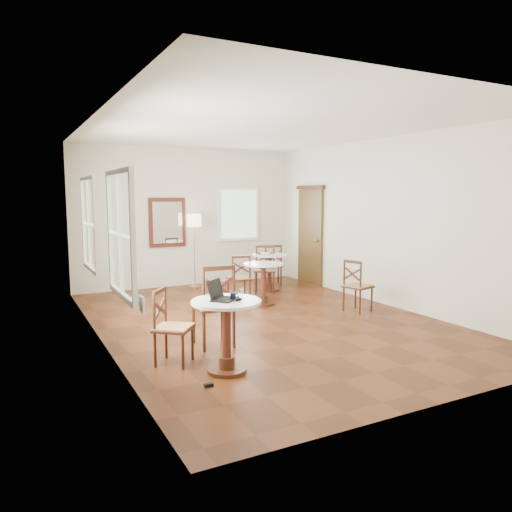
{
  "coord_description": "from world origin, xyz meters",
  "views": [
    {
      "loc": [
        -3.57,
        -6.57,
        1.98
      ],
      "look_at": [
        0.0,
        0.3,
        1.0
      ],
      "focal_mm": 33.85,
      "sensor_mm": 36.0,
      "label": 1
    }
  ],
  "objects_px": {
    "cafe_table_back": "(270,268)",
    "cafe_table_near": "(227,328)",
    "chair_back_a": "(272,265)",
    "navy_mug": "(233,296)",
    "water_glass": "(242,293)",
    "cafe_table_mid": "(263,279)",
    "power_adapter": "(209,385)",
    "chair_near_a": "(214,306)",
    "floor_lamp": "(194,225)",
    "chair_mid_a": "(239,278)",
    "chair_back_b": "(265,269)",
    "mouse": "(238,299)",
    "chair_near_b": "(172,327)",
    "laptop": "(221,295)",
    "chair_mid_b": "(357,286)"
  },
  "relations": [
    {
      "from": "chair_back_a",
      "to": "navy_mug",
      "type": "bearing_deg",
      "value": 75.68
    },
    {
      "from": "chair_mid_b",
      "to": "laptop",
      "type": "relative_size",
      "value": 2.23
    },
    {
      "from": "chair_back_b",
      "to": "chair_near_a",
      "type": "bearing_deg",
      "value": -98.71
    },
    {
      "from": "cafe_table_back",
      "to": "chair_mid_a",
      "type": "bearing_deg",
      "value": -148.47
    },
    {
      "from": "floor_lamp",
      "to": "water_glass",
      "type": "xyz_separation_m",
      "value": [
        -1.22,
        -4.85,
        -0.47
      ]
    },
    {
      "from": "cafe_table_near",
      "to": "water_glass",
      "type": "xyz_separation_m",
      "value": [
        0.23,
        0.09,
        0.36
      ]
    },
    {
      "from": "cafe_table_back",
      "to": "floor_lamp",
      "type": "xyz_separation_m",
      "value": [
        -1.25,
        1.07,
        0.87
      ]
    },
    {
      "from": "water_glass",
      "to": "navy_mug",
      "type": "bearing_deg",
      "value": -147.19
    },
    {
      "from": "cafe_table_back",
      "to": "chair_mid_a",
      "type": "distance_m",
      "value": 1.16
    },
    {
      "from": "chair_near_b",
      "to": "chair_back_a",
      "type": "xyz_separation_m",
      "value": [
        3.53,
        3.87,
        0.01
      ]
    },
    {
      "from": "cafe_table_mid",
      "to": "chair_back_b",
      "type": "bearing_deg",
      "value": 60.08
    },
    {
      "from": "chair_mid_b",
      "to": "mouse",
      "type": "height_order",
      "value": "chair_mid_b"
    },
    {
      "from": "chair_near_b",
      "to": "navy_mug",
      "type": "xyz_separation_m",
      "value": [
        0.54,
        -0.56,
        0.42
      ]
    },
    {
      "from": "mouse",
      "to": "chair_back_b",
      "type": "bearing_deg",
      "value": 39.18
    },
    {
      "from": "power_adapter",
      "to": "chair_mid_a",
      "type": "bearing_deg",
      "value": 60.04
    },
    {
      "from": "chair_back_a",
      "to": "floor_lamp",
      "type": "relative_size",
      "value": 0.57
    },
    {
      "from": "cafe_table_mid",
      "to": "laptop",
      "type": "distance_m",
      "value": 3.42
    },
    {
      "from": "cafe_table_near",
      "to": "chair_back_a",
      "type": "distance_m",
      "value": 5.39
    },
    {
      "from": "floor_lamp",
      "to": "water_glass",
      "type": "bearing_deg",
      "value": -104.08
    },
    {
      "from": "cafe_table_back",
      "to": "chair_near_a",
      "type": "height_order",
      "value": "chair_near_a"
    },
    {
      "from": "mouse",
      "to": "cafe_table_mid",
      "type": "bearing_deg",
      "value": 38.41
    },
    {
      "from": "chair_back_a",
      "to": "water_glass",
      "type": "height_order",
      "value": "water_glass"
    },
    {
      "from": "chair_mid_a",
      "to": "power_adapter",
      "type": "height_order",
      "value": "chair_mid_a"
    },
    {
      "from": "floor_lamp",
      "to": "cafe_table_mid",
      "type": "bearing_deg",
      "value": -76.47
    },
    {
      "from": "chair_back_b",
      "to": "mouse",
      "type": "xyz_separation_m",
      "value": [
        -2.45,
        -3.89,
        0.37
      ]
    },
    {
      "from": "cafe_table_back",
      "to": "cafe_table_near",
      "type": "bearing_deg",
      "value": -124.91
    },
    {
      "from": "laptop",
      "to": "cafe_table_mid",
      "type": "bearing_deg",
      "value": 12.99
    },
    {
      "from": "cafe_table_mid",
      "to": "chair_back_a",
      "type": "bearing_deg",
      "value": 55.9
    },
    {
      "from": "chair_near_a",
      "to": "mouse",
      "type": "height_order",
      "value": "chair_near_a"
    },
    {
      "from": "laptop",
      "to": "power_adapter",
      "type": "bearing_deg",
      "value": -170.97
    },
    {
      "from": "chair_mid_b",
      "to": "chair_back_b",
      "type": "xyz_separation_m",
      "value": [
        -0.59,
        2.2,
        0.03
      ]
    },
    {
      "from": "chair_mid_a",
      "to": "power_adapter",
      "type": "bearing_deg",
      "value": 68.97
    },
    {
      "from": "cafe_table_mid",
      "to": "floor_lamp",
      "type": "xyz_separation_m",
      "value": [
        -0.52,
        2.15,
        0.87
      ]
    },
    {
      "from": "chair_near_a",
      "to": "chair_back_a",
      "type": "relative_size",
      "value": 1.21
    },
    {
      "from": "power_adapter",
      "to": "chair_mid_b",
      "type": "bearing_deg",
      "value": 28.48
    },
    {
      "from": "floor_lamp",
      "to": "power_adapter",
      "type": "distance_m",
      "value": 5.69
    },
    {
      "from": "chair_near_a",
      "to": "floor_lamp",
      "type": "xyz_separation_m",
      "value": [
        1.2,
        3.99,
        0.8
      ]
    },
    {
      "from": "laptop",
      "to": "chair_mid_a",
      "type": "bearing_deg",
      "value": 20.68
    },
    {
      "from": "mouse",
      "to": "chair_near_b",
      "type": "bearing_deg",
      "value": 111.87
    },
    {
      "from": "cafe_table_back",
      "to": "chair_back_a",
      "type": "bearing_deg",
      "value": 55.75
    },
    {
      "from": "chair_mid_b",
      "to": "chair_back_b",
      "type": "bearing_deg",
      "value": 0.28
    },
    {
      "from": "cafe_table_near",
      "to": "mouse",
      "type": "relative_size",
      "value": 8.43
    },
    {
      "from": "chair_near_b",
      "to": "chair_back_b",
      "type": "bearing_deg",
      "value": -4.07
    },
    {
      "from": "cafe_table_near",
      "to": "mouse",
      "type": "xyz_separation_m",
      "value": [
        0.1,
        -0.1,
        0.33
      ]
    },
    {
      "from": "cafe_table_mid",
      "to": "chair_mid_a",
      "type": "bearing_deg",
      "value": 118.42
    },
    {
      "from": "chair_near_a",
      "to": "chair_mid_a",
      "type": "distance_m",
      "value": 2.74
    },
    {
      "from": "cafe_table_mid",
      "to": "power_adapter",
      "type": "relative_size",
      "value": 8.13
    },
    {
      "from": "floor_lamp",
      "to": "power_adapter",
      "type": "xyz_separation_m",
      "value": [
        -1.79,
        -5.23,
        -1.32
      ]
    },
    {
      "from": "cafe_table_mid",
      "to": "mouse",
      "type": "height_order",
      "value": "mouse"
    },
    {
      "from": "chair_back_a",
      "to": "power_adapter",
      "type": "bearing_deg",
      "value": 73.81
    }
  ]
}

